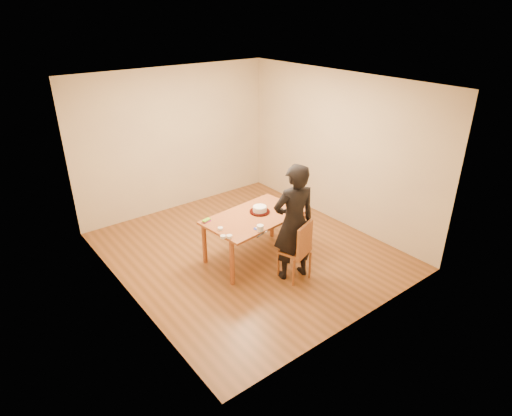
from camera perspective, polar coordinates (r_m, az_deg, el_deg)
room_shell at (r=6.76m, az=-2.99°, el=5.37°), size 4.00×4.50×2.70m
dining_table at (r=6.55m, az=-0.27°, el=-1.19°), size 1.61×1.07×0.04m
dining_chair at (r=6.25m, az=5.19°, el=-5.63°), size 0.49×0.49×0.04m
cake_plate at (r=6.64m, az=0.50°, el=-0.49°), size 0.32×0.32×0.02m
cake at (r=6.62m, az=0.50°, el=-0.13°), size 0.22×0.22×0.07m
frosting_dome at (r=6.60m, az=0.51°, el=0.24°), size 0.21×0.21×0.03m
frosting_tub at (r=6.09m, az=0.56°, el=-2.68°), size 0.10×0.10×0.09m
frosting_lid at (r=6.16m, az=0.07°, el=-2.77°), size 0.09×0.09×0.01m
frosting_dollop at (r=6.16m, az=0.08°, el=-2.67°), size 0.04×0.04×0.02m
ramekin_green at (r=5.94m, az=-3.58°, el=-3.81°), size 0.08×0.08×0.04m
ramekin_yellow at (r=6.16m, az=-4.77°, el=-2.75°), size 0.08×0.08×0.04m
ramekin_multi at (r=5.94m, az=-4.43°, el=-3.84°), size 0.08×0.08×0.04m
candy_box_pink at (r=6.40m, az=-6.57°, el=-1.75°), size 0.12×0.07×0.02m
candy_box_green at (r=6.39m, az=-6.63°, el=-1.60°), size 0.14×0.10×0.02m
spatula at (r=6.00m, az=0.65°, el=-3.60°), size 0.17×0.06×0.01m
person at (r=6.07m, az=5.06°, el=-1.97°), size 0.73×0.57×1.76m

